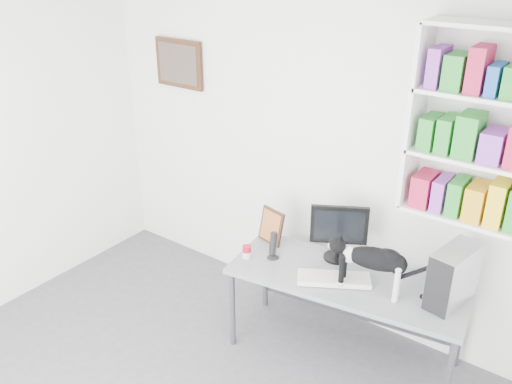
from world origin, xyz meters
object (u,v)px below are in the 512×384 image
bookshelf (497,131)px  leaning_print (271,226)px  monitor (339,232)px  pc_tower (453,276)px  desk (344,317)px  speaker (273,245)px  keyboard (334,278)px  cat (373,270)px  soup_can (247,252)px

bookshelf → leaning_print: bearing=-171.0°
monitor → pc_tower: bearing=-31.6°
desk → speaker: (-0.58, -0.10, 0.46)m
desk → keyboard: (-0.06, -0.10, 0.37)m
pc_tower → cat: 0.51m
keyboard → leaning_print: bearing=133.3°
keyboard → leaning_print: (-0.67, 0.19, 0.12)m
bookshelf → monitor: bearing=-170.9°
desk → speaker: bearing=-178.9°
monitor → cat: (0.40, -0.26, -0.04)m
pc_tower → cat: pc_tower is taller
leaning_print → cat: size_ratio=0.48×
leaning_print → soup_can: (-0.01, -0.31, -0.09)m
desk → keyboard: size_ratio=3.30×
desk → cat: (0.21, -0.08, 0.53)m
keyboard → soup_can: soup_can is taller
monitor → leaning_print: 0.56m
pc_tower → leaning_print: 1.41m
bookshelf → leaning_print: 1.79m
keyboard → soup_can: bearing=158.8°
cat → monitor: bearing=133.2°
keyboard → cat: 0.32m
leaning_print → cat: (0.94, -0.17, 0.04)m
monitor → desk: bearing=-73.9°
speaker → cat: cat is taller
cat → pc_tower: bearing=11.7°
bookshelf → cat: 1.17m
bookshelf → desk: (-0.73, -0.33, -1.50)m
desk → cat: 0.58m
soup_can → cat: (0.95, 0.14, 0.13)m
bookshelf → soup_can: bookshelf is taller
bookshelf → pc_tower: 0.97m
bookshelf → keyboard: bearing=-151.6°
keyboard → cat: (0.27, 0.02, 0.16)m
cat → speaker: bearing=167.7°
bookshelf → leaning_print: size_ratio=4.34×
pc_tower → soup_can: 1.47m
keyboard → cat: bearing=-25.8°
keyboard → leaning_print: leaning_print is taller
desk → pc_tower: size_ratio=4.21×
desk → soup_can: soup_can is taller
soup_can → bookshelf: bearing=20.1°
leaning_print → keyboard: bearing=-3.4°
monitor → soup_can: (-0.56, -0.39, -0.18)m
monitor → speaker: monitor is taller
desk → monitor: size_ratio=3.74×
keyboard → desk: bearing=29.1°
speaker → leaning_print: size_ratio=0.77×
speaker → soup_can: 0.21m
bookshelf → speaker: bookshelf is taller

